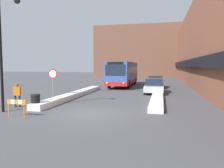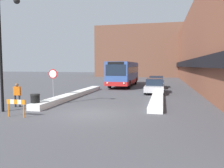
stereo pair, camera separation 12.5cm
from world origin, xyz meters
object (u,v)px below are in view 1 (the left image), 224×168
trash_bin (35,101)px  city_bus (123,73)px  parked_car_back (156,82)px  parked_car_front (154,86)px  construction_barricade (16,105)px  street_lamp (4,42)px  stop_sign (53,77)px  pedestrian (17,93)px

trash_bin → city_bus: bearing=80.8°
parked_car_back → parked_car_front: bearing=-90.0°
city_bus → construction_barricade: bearing=-97.3°
city_bus → trash_bin: city_bus is taller
trash_bin → construction_barricade: size_ratio=0.86×
street_lamp → trash_bin: street_lamp is taller
city_bus → parked_car_back: size_ratio=2.48×
parked_car_front → stop_sign: bearing=-142.8°
parked_car_back → street_lamp: street_lamp is taller
city_bus → trash_bin: size_ratio=11.22×
parked_car_back → construction_barricade: 19.11m
parked_car_front → stop_sign: stop_sign is taller
parked_car_front → street_lamp: 14.34m
parked_car_front → pedestrian: bearing=-131.5°
construction_barricade → stop_sign: bearing=100.5°
city_bus → street_lamp: size_ratio=1.59×
pedestrian → construction_barricade: size_ratio=1.44×
stop_sign → pedestrian: stop_sign is taller
city_bus → pedestrian: bearing=-104.4°
city_bus → parked_car_back: city_bus is taller
trash_bin → construction_barricade: 2.26m
city_bus → street_lamp: (-3.87, -18.05, 2.36)m
parked_car_front → pedestrian: pedestrian is taller
trash_bin → parked_car_front: bearing=54.8°
street_lamp → trash_bin: bearing=46.5°
parked_car_front → parked_car_back: size_ratio=1.04×
pedestrian → street_lamp: bearing=-90.3°
pedestrian → stop_sign: bearing=65.2°
city_bus → trash_bin: bearing=-99.2°
trash_bin → construction_barricade: bearing=-82.8°
street_lamp → pedestrian: street_lamp is taller
trash_bin → street_lamp: bearing=-133.5°
parked_car_front → construction_barricade: parked_car_front is taller
city_bus → pedestrian: size_ratio=6.74×
street_lamp → construction_barricade: (1.42, -1.04, -3.45)m
pedestrian → construction_barricade: (1.81, -2.55, -0.28)m
stop_sign → pedestrian: 3.83m
stop_sign → construction_barricade: (1.16, -6.23, -1.13)m
city_bus → parked_car_front: (4.36, -6.81, -1.02)m
city_bus → stop_sign: bearing=-105.7°
trash_bin → pedestrian: bearing=168.7°
parked_car_front → construction_barricade: (-6.80, -12.28, -0.07)m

